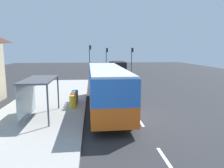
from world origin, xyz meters
name	(u,v)px	position (x,y,z in m)	size (l,w,h in m)	color
ground_plane	(113,84)	(0.00, 14.00, -0.02)	(56.00, 92.00, 0.04)	#2D2D30
sidewalk_platform	(44,109)	(-6.40, 2.00, 0.09)	(6.20, 30.00, 0.18)	#ADAAA3
lane_stripe_seg_0	(166,160)	(0.25, -6.00, 0.01)	(0.16, 2.20, 0.01)	silver
lane_stripe_seg_1	(140,121)	(0.25, -1.00, 0.01)	(0.16, 2.20, 0.01)	silver
lane_stripe_seg_2	(127,102)	(0.25, 4.00, 0.01)	(0.16, 2.20, 0.01)	silver
lane_stripe_seg_3	(120,91)	(0.25, 9.00, 0.01)	(0.16, 2.20, 0.01)	silver
lane_stripe_seg_4	(115,84)	(0.25, 14.00, 0.01)	(0.16, 2.20, 0.01)	silver
lane_stripe_seg_5	(111,79)	(0.25, 19.00, 0.01)	(0.16, 2.20, 0.01)	silver
lane_stripe_seg_6	(109,75)	(0.25, 24.00, 0.01)	(0.16, 2.20, 0.01)	silver
lane_stripe_seg_7	(107,72)	(0.25, 29.00, 0.01)	(0.16, 2.20, 0.01)	silver
bus	(106,86)	(-1.71, 1.70, 1.84)	(2.70, 11.05, 3.21)	orange
white_van	(119,67)	(2.20, 24.91, 1.34)	(2.07, 5.22, 2.30)	black
sedan_near	(112,64)	(2.30, 39.53, 0.79)	(1.89, 4.42, 1.52)	#B7B7BC
recycling_bin_yellow	(73,102)	(-4.20, 1.86, 0.66)	(0.52, 0.52, 0.95)	yellow
recycling_bin_red	(74,100)	(-4.20, 2.56, 0.66)	(0.52, 0.52, 0.95)	red
recycling_bin_green	(74,98)	(-4.20, 3.26, 0.66)	(0.52, 0.52, 0.95)	green
recycling_bin_blue	(75,96)	(-4.20, 3.96, 0.66)	(0.52, 0.52, 0.95)	blue
traffic_light_near_side	(132,56)	(5.50, 30.14, 3.23)	(0.49, 0.28, 4.84)	#2D2D2D
traffic_light_far_side	(90,54)	(-3.10, 30.94, 3.55)	(0.49, 0.28, 5.36)	#2D2D2D
traffic_light_median	(107,55)	(0.40, 31.74, 3.22)	(0.49, 0.28, 4.83)	#2D2D2D
bus_shelter	(35,88)	(-6.41, -0.09, 2.10)	(1.80, 4.00, 2.50)	#4C4C51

